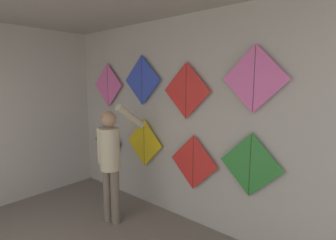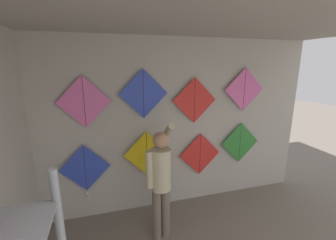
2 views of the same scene
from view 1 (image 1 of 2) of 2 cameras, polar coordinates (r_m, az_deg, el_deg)
The scene contains 10 objects.
back_panel at distance 3.80m, azimuth 0.22°, elevation 0.22°, with size 4.92×0.06×2.80m, color #BCB7AD.
shopkeeper at distance 3.65m, azimuth -12.36°, elevation -7.85°, with size 0.41×0.61×1.66m.
kite_0 at distance 4.84m, azimuth -13.06°, elevation -4.79°, with size 0.74×0.04×0.88m.
kite_1 at distance 4.10m, azimuth -5.21°, elevation -4.98°, with size 0.74×0.01×0.74m.
kite_2 at distance 3.55m, azimuth 5.50°, elevation -9.16°, with size 0.74×0.01×0.74m.
kite_3 at distance 3.14m, azimuth 17.44°, elevation -9.32°, with size 0.74×0.01×0.74m.
kite_4 at distance 4.66m, azimuth -12.96°, elevation 7.39°, with size 0.74×0.01×0.74m.
kite_5 at distance 4.01m, azimuth -5.69°, elevation 8.60°, with size 0.74×0.01×0.74m.
kite_6 at distance 3.46m, azimuth 3.97°, elevation 6.36°, with size 0.74×0.01×0.74m.
kite_7 at distance 3.00m, azimuth 18.25°, elevation 8.46°, with size 0.74×0.01×0.74m.
Camera 1 is at (2.44, 0.92, 1.96)m, focal length 28.00 mm.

